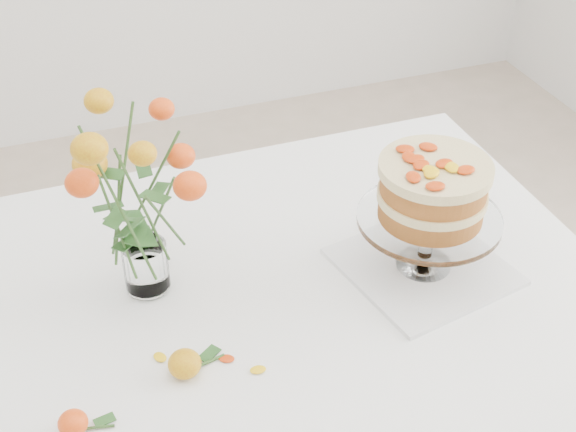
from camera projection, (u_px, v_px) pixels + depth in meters
name	position (u px, v px, depth m)	size (l,w,h in m)	color
table	(217.00, 335.00, 1.45)	(1.43, 0.93, 0.76)	tan
napkin	(423.00, 267.00, 1.47)	(0.27, 0.27, 0.01)	silver
cake_stand	(432.00, 196.00, 1.38)	(0.26, 0.26, 0.23)	white
rose_vase	(134.00, 181.00, 1.29)	(0.30, 0.30, 0.39)	white
loose_rose_near	(185.00, 364.00, 1.25)	(0.09, 0.05, 0.05)	gold
loose_rose_far	(73.00, 423.00, 1.16)	(0.08, 0.04, 0.04)	#E8410B
stray_petal_a	(160.00, 357.00, 1.29)	(0.03, 0.02, 0.00)	yellow
stray_petal_b	(227.00, 359.00, 1.29)	(0.03, 0.02, 0.00)	yellow
stray_petal_c	(258.00, 370.00, 1.27)	(0.03, 0.02, 0.00)	yellow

